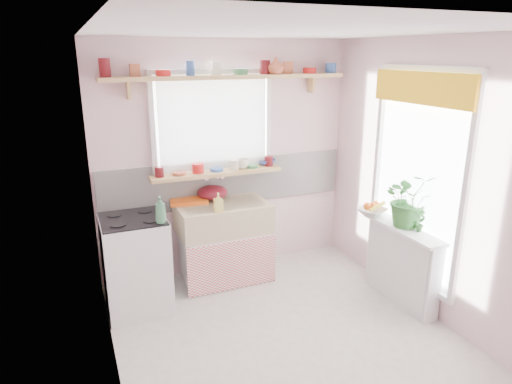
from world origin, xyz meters
name	(u,v)px	position (x,y,z in m)	size (l,w,h in m)	color
room	(314,157)	(0.66, 0.86, 1.37)	(3.20, 3.20, 3.20)	silver
sink_unit	(224,241)	(-0.15, 1.29, 0.43)	(0.95, 0.65, 1.11)	white
cooker	(136,264)	(-1.10, 1.05, 0.46)	(0.58, 0.58, 0.93)	white
radiator_ledge	(402,263)	(1.30, 0.20, 0.40)	(0.22, 0.95, 0.78)	white
windowsill	(217,173)	(-0.15, 1.48, 1.14)	(1.40, 0.22, 0.04)	#DAB270
pine_shelf	(229,77)	(0.00, 1.47, 2.12)	(2.52, 0.24, 0.04)	#DAB270
shelf_crockery	(227,69)	(-0.02, 1.47, 2.19)	(2.47, 0.11, 0.12)	#590F14
sill_crockery	(215,166)	(-0.17, 1.48, 1.22)	(1.35, 0.11, 0.12)	#590F14
dish_tray	(189,200)	(-0.46, 1.50, 0.87)	(0.38, 0.29, 0.04)	orange
colander	(213,192)	(-0.20, 1.50, 0.92)	(0.33, 0.33, 0.15)	#5C0F1B
jade_plant	(410,199)	(1.33, 0.21, 1.04)	(0.48, 0.42, 0.54)	#2D6729
fruit_bowl	(372,212)	(1.21, 0.60, 0.81)	(0.28, 0.28, 0.07)	silver
herb_pot	(420,220)	(1.33, 0.06, 0.89)	(0.12, 0.08, 0.23)	#275923
soap_bottle_sink	(218,202)	(-0.26, 1.10, 0.94)	(0.09, 0.09, 0.19)	#E5D365
sill_cup	(242,163)	(0.14, 1.49, 1.21)	(0.14, 0.14, 0.11)	white
sill_bowl	(267,162)	(0.45, 1.54, 1.19)	(0.20, 0.20, 0.06)	#30449E
shelf_vase	(276,66)	(0.49, 1.41, 2.23)	(0.16, 0.16, 0.17)	#B85538
cooker_bottle	(160,210)	(-0.88, 0.83, 1.04)	(0.09, 0.09, 0.24)	#408157
fruit	(373,206)	(1.22, 0.61, 0.87)	(0.20, 0.14, 0.10)	orange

